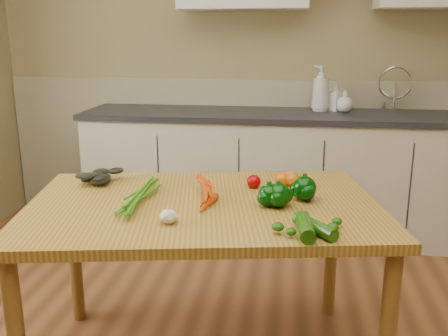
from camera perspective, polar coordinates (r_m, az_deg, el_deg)
room at (r=1.55m, az=-2.08°, el=8.22°), size 4.04×5.04×2.64m
counter_run at (r=3.66m, az=6.75°, el=-0.52°), size 2.84×0.64×1.14m
table at (r=2.08m, az=-2.32°, el=-6.11°), size 1.57×1.16×0.77m
soap_bottle_a at (r=3.65m, az=11.01°, el=8.92°), size 0.14×0.14×0.32m
soap_bottle_b at (r=3.69m, az=12.58°, el=7.95°), size 0.13×0.13×0.20m
soap_bottle_c at (r=3.65m, az=13.65°, el=7.42°), size 0.15×0.15×0.15m
carrot_bunch at (r=2.07m, az=-4.49°, el=-2.76°), size 0.30×0.25×0.07m
leafy_greens at (r=2.36m, az=-14.13°, el=-0.52°), size 0.20×0.18×0.10m
garlic_bulb at (r=1.83m, az=-6.34°, el=-5.52°), size 0.06×0.06×0.05m
pepper_a at (r=1.99m, az=5.17°, el=-3.15°), size 0.09×0.09×0.09m
pepper_b at (r=2.08m, az=9.17°, el=-2.34°), size 0.10×0.10×0.10m
pepper_c at (r=1.99m, az=6.25°, el=-3.13°), size 0.10×0.10×0.10m
tomato_a at (r=2.23m, az=3.43°, el=-1.54°), size 0.06×0.06×0.06m
tomato_b at (r=2.27m, az=6.73°, el=-1.25°), size 0.07×0.07×0.06m
tomato_c at (r=2.27m, az=7.82°, el=-1.33°), size 0.07×0.07×0.06m
zucchini_a at (r=1.76m, az=10.32°, el=-6.57°), size 0.16×0.19×0.05m
zucchini_b at (r=1.74m, az=9.27°, el=-6.69°), size 0.07×0.19×0.05m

